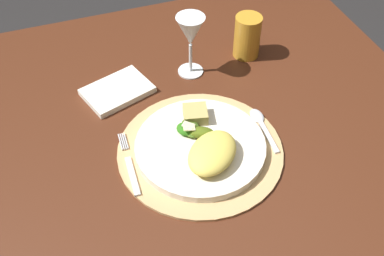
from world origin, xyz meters
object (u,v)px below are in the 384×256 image
Objects in this scene: fork at (130,166)px; dinner_plate at (200,147)px; amber_tumbler at (247,36)px; dining_table at (179,177)px; wine_glass at (190,34)px; spoon at (261,123)px; napkin at (117,91)px.

dinner_plate is at bearing -1.11° from fork.
amber_tumbler is (0.37, 0.26, 0.05)m from fork.
amber_tumbler is (0.22, 0.27, 0.04)m from dinner_plate.
wine_glass is (0.10, 0.20, 0.24)m from dining_table.
dinner_plate is 0.15m from spoon.
spoon is at bearing -7.09° from dining_table.
dinner_plate is at bearing -62.85° from napkin.
fork is 0.23m from napkin.
wine_glass is at bearing 48.97° from fork.
amber_tumbler is (0.07, 0.24, 0.05)m from spoon.
dining_table is 0.15m from dinner_plate.
amber_tumbler reaches higher than dinner_plate.
napkin is (-0.27, 0.21, -0.00)m from spoon.
dinner_plate is at bearing -170.18° from spoon.
wine_glass is at bearing 5.25° from napkin.
fork is 1.07× the size of wine_glass.
dinner_plate is 1.80× the size of napkin.
spoon is at bearing -37.58° from napkin.
dinner_plate is 1.73× the size of wine_glass.
fork is 1.52× the size of amber_tumbler.
amber_tumbler is (0.15, 0.02, -0.06)m from wine_glass.
fork is 0.30m from spoon.
amber_tumbler is at bearing 35.75° from fork.
dining_table is 7.67× the size of wine_glass.
fork is 1.11× the size of napkin.
fork is at bearing -144.25° from amber_tumbler.
napkin is at bearing 82.91° from fork.
wine_glass is 1.42× the size of amber_tumbler.
dining_table is 7.97× the size of napkin.
napkin is 0.34m from amber_tumbler.
amber_tumbler is at bearing 73.36° from spoon.
dinner_plate is 0.27m from wine_glass.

